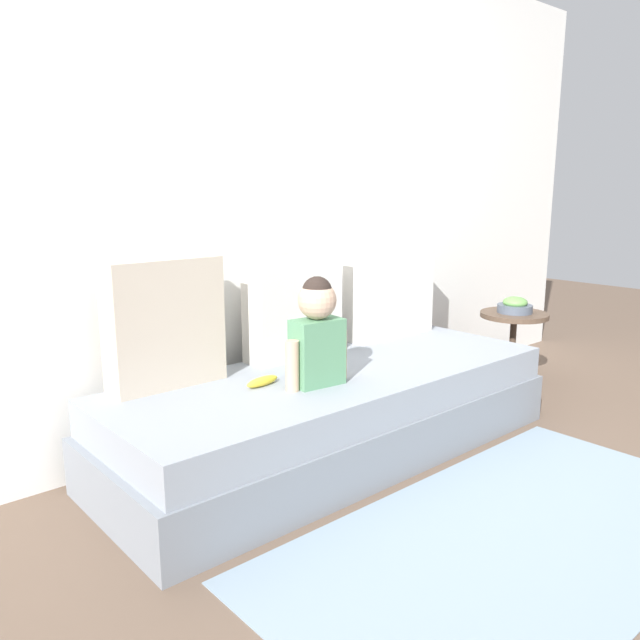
{
  "coord_description": "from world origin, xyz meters",
  "views": [
    {
      "loc": [
        -1.86,
        -2.02,
        1.23
      ],
      "look_at": [
        -0.1,
        0.0,
        0.65
      ],
      "focal_mm": 35.1,
      "sensor_mm": 36.0,
      "label": 1
    }
  ],
  "objects_px": {
    "toddler": "(317,330)",
    "side_table": "(513,329)",
    "banana": "(262,381)",
    "fruit_bowl": "(515,306)",
    "throw_pillow_left": "(164,323)",
    "throw_pillow_center": "(293,304)",
    "throw_pillow_right": "(390,293)",
    "couch": "(336,412)"
  },
  "relations": [
    {
      "from": "throw_pillow_center",
      "to": "toddler",
      "type": "bearing_deg",
      "value": -116.09
    },
    {
      "from": "fruit_bowl",
      "to": "side_table",
      "type": "bearing_deg",
      "value": 0.0
    },
    {
      "from": "toddler",
      "to": "fruit_bowl",
      "type": "height_order",
      "value": "toddler"
    },
    {
      "from": "side_table",
      "to": "fruit_bowl",
      "type": "bearing_deg",
      "value": 180.0
    },
    {
      "from": "throw_pillow_center",
      "to": "side_table",
      "type": "xyz_separation_m",
      "value": [
        1.55,
        -0.26,
        -0.31
      ]
    },
    {
      "from": "couch",
      "to": "throw_pillow_center",
      "type": "distance_m",
      "value": 0.56
    },
    {
      "from": "throw_pillow_right",
      "to": "fruit_bowl",
      "type": "xyz_separation_m",
      "value": [
        0.87,
        -0.26,
        -0.14
      ]
    },
    {
      "from": "side_table",
      "to": "throw_pillow_left",
      "type": "bearing_deg",
      "value": 173.36
    },
    {
      "from": "side_table",
      "to": "couch",
      "type": "bearing_deg",
      "value": -178.13
    },
    {
      "from": "throw_pillow_left",
      "to": "throw_pillow_right",
      "type": "height_order",
      "value": "throw_pillow_left"
    },
    {
      "from": "throw_pillow_center",
      "to": "banana",
      "type": "xyz_separation_m",
      "value": [
        -0.39,
        -0.27,
        -0.25
      ]
    },
    {
      "from": "fruit_bowl",
      "to": "couch",
      "type": "bearing_deg",
      "value": -178.13
    },
    {
      "from": "throw_pillow_left",
      "to": "throw_pillow_center",
      "type": "xyz_separation_m",
      "value": [
        0.69,
        0.0,
        -0.0
      ]
    },
    {
      "from": "couch",
      "to": "toddler",
      "type": "relative_size",
      "value": 4.78
    },
    {
      "from": "throw_pillow_center",
      "to": "banana",
      "type": "bearing_deg",
      "value": -144.97
    },
    {
      "from": "toddler",
      "to": "side_table",
      "type": "height_order",
      "value": "toddler"
    },
    {
      "from": "throw_pillow_center",
      "to": "toddler",
      "type": "relative_size",
      "value": 1.15
    },
    {
      "from": "throw_pillow_left",
      "to": "toddler",
      "type": "relative_size",
      "value": 1.16
    },
    {
      "from": "couch",
      "to": "side_table",
      "type": "height_order",
      "value": "side_table"
    },
    {
      "from": "couch",
      "to": "throw_pillow_center",
      "type": "bearing_deg",
      "value": 90.0
    },
    {
      "from": "throw_pillow_center",
      "to": "throw_pillow_right",
      "type": "relative_size",
      "value": 0.94
    },
    {
      "from": "throw_pillow_right",
      "to": "banana",
      "type": "relative_size",
      "value": 3.33
    },
    {
      "from": "toddler",
      "to": "side_table",
      "type": "xyz_separation_m",
      "value": [
        1.75,
        0.15,
        -0.28
      ]
    },
    {
      "from": "fruit_bowl",
      "to": "banana",
      "type": "bearing_deg",
      "value": -179.62
    },
    {
      "from": "couch",
      "to": "throw_pillow_right",
      "type": "bearing_deg",
      "value": 24.38
    },
    {
      "from": "throw_pillow_left",
      "to": "throw_pillow_right",
      "type": "bearing_deg",
      "value": 0.0
    },
    {
      "from": "couch",
      "to": "toddler",
      "type": "height_order",
      "value": "toddler"
    },
    {
      "from": "toddler",
      "to": "banana",
      "type": "xyz_separation_m",
      "value": [
        -0.19,
        0.13,
        -0.21
      ]
    },
    {
      "from": "banana",
      "to": "side_table",
      "type": "bearing_deg",
      "value": 0.38
    },
    {
      "from": "throw_pillow_center",
      "to": "toddler",
      "type": "height_order",
      "value": "throw_pillow_center"
    },
    {
      "from": "fruit_bowl",
      "to": "toddler",
      "type": "bearing_deg",
      "value": -175.2
    },
    {
      "from": "throw_pillow_left",
      "to": "side_table",
      "type": "xyz_separation_m",
      "value": [
        2.24,
        -0.26,
        -0.32
      ]
    },
    {
      "from": "throw_pillow_center",
      "to": "side_table",
      "type": "height_order",
      "value": "throw_pillow_center"
    },
    {
      "from": "throw_pillow_center",
      "to": "toddler",
      "type": "distance_m",
      "value": 0.45
    },
    {
      "from": "side_table",
      "to": "toddler",
      "type": "bearing_deg",
      "value": -175.2
    },
    {
      "from": "throw_pillow_left",
      "to": "toddler",
      "type": "xyz_separation_m",
      "value": [
        0.49,
        -0.41,
        -0.03
      ]
    },
    {
      "from": "throw_pillow_right",
      "to": "throw_pillow_left",
      "type": "bearing_deg",
      "value": 180.0
    },
    {
      "from": "couch",
      "to": "throw_pillow_left",
      "type": "xyz_separation_m",
      "value": [
        -0.69,
        0.31,
        0.47
      ]
    },
    {
      "from": "throw_pillow_left",
      "to": "toddler",
      "type": "bearing_deg",
      "value": -39.9
    },
    {
      "from": "couch",
      "to": "throw_pillow_right",
      "type": "distance_m",
      "value": 0.87
    },
    {
      "from": "throw_pillow_center",
      "to": "throw_pillow_right",
      "type": "distance_m",
      "value": 0.69
    },
    {
      "from": "throw_pillow_right",
      "to": "toddler",
      "type": "bearing_deg",
      "value": -155.31
    }
  ]
}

